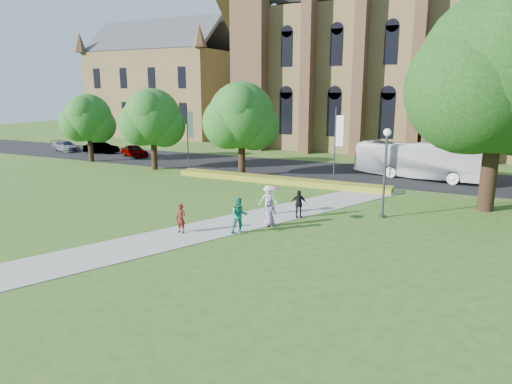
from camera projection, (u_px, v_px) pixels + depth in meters
The scene contains 23 objects.
ground at pixel (217, 231), 24.44m from camera, with size 160.00×160.00×0.00m, color #305E1C.
road at pixel (327, 171), 42.02m from camera, with size 160.00×10.00×0.02m, color black.
footpath at pixel (226, 226), 25.32m from camera, with size 3.20×30.00×0.04m, color #B2B2A8.
flower_hedge at pixel (278, 180), 36.84m from camera, with size 18.00×1.40×0.45m, color gold.
cathedral at pixel (466, 39), 52.27m from camera, with size 52.60×18.25×28.00m.
building_west at pixel (166, 78), 73.68m from camera, with size 22.00×14.00×18.30m.
streetlamp at pixel (386, 162), 26.26m from camera, with size 0.44×0.44×5.24m.
large_tree at pixel (500, 73), 26.77m from camera, with size 9.60×9.60×13.20m.
street_tree_0 at pixel (152, 117), 42.00m from camera, with size 5.20×5.20×7.50m.
street_tree_1 at pixel (241, 116), 38.57m from camera, with size 5.60×5.60×8.05m.
street_tree_2 at pixel (88, 118), 46.76m from camera, with size 4.80×4.80×6.95m.
banner_pole_0 at pixel (336, 141), 36.16m from camera, with size 0.70×0.10×6.00m.
banner_pole_1 at pixel (189, 134), 42.07m from camera, with size 0.70×0.10×6.00m.
tour_coach at pixel (421, 161), 38.30m from camera, with size 2.57×10.97×3.05m, color silver.
car_0 at pixel (135, 151), 50.77m from camera, with size 1.58×3.92×1.34m, color gray.
car_1 at pixel (101, 148), 53.48m from camera, with size 1.40×4.01×1.32m, color gray.
car_2 at pixel (66, 146), 55.33m from camera, with size 1.73×4.25×1.23m, color gray.
pedestrian_0 at pixel (181, 218), 23.85m from camera, with size 0.56×0.37×1.54m, color #561813.
pedestrian_1 at pixel (239, 216), 23.68m from camera, with size 0.93×0.72×1.90m, color #1A836E.
pedestrian_2 at pixel (268, 200), 27.30m from camera, with size 1.15×0.66×1.78m, color silver.
pedestrian_3 at pixel (299, 204), 26.72m from camera, with size 0.96×0.40×1.63m, color black.
pedestrian_4 at pixel (269, 212), 25.06m from camera, with size 0.76×0.49×1.55m, color gray.
parasol at pixel (273, 193), 24.84m from camera, with size 0.71×0.71×0.62m, color #DC9BB4.
Camera 1 is at (12.02, -20.16, 7.44)m, focal length 32.00 mm.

